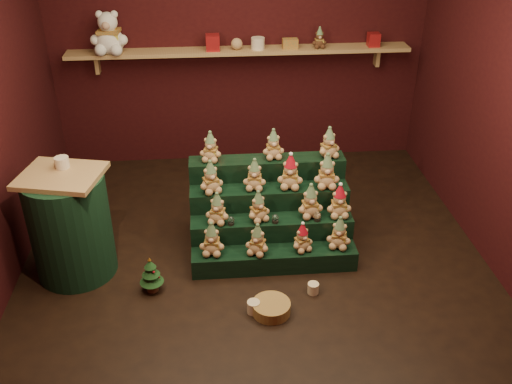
{
  "coord_description": "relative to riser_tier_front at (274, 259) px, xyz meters",
  "views": [
    {
      "loc": [
        -0.34,
        -4.03,
        3.03
      ],
      "look_at": [
        0.03,
        0.25,
        0.52
      ],
      "focal_mm": 40.0,
      "sensor_mm": 36.0,
      "label": 1
    }
  ],
  "objects": [
    {
      "name": "teddy_13",
      "position": [
        0.05,
        0.67,
        0.76
      ],
      "size": [
        0.2,
        0.19,
        0.27
      ],
      "primitive_type": null,
      "rotation": [
        0.0,
        0.0,
        0.07
      ],
      "color": "tan",
      "rests_on": "riser_tier_back"
    },
    {
      "name": "teddy_8",
      "position": [
        -0.51,
        0.42,
        0.6
      ],
      "size": [
        0.26,
        0.25,
        0.29
      ],
      "primitive_type": null,
      "rotation": [
        0.0,
        0.0,
        0.37
      ],
      "color": "tan",
      "rests_on": "riser_tier_midback"
    },
    {
      "name": "gift_tin_red_b",
      "position": [
        1.26,
        2.01,
        1.3
      ],
      "size": [
        0.12,
        0.12,
        0.14
      ],
      "primitive_type": "cube",
      "color": "maroon",
      "rests_on": "back_shelf"
    },
    {
      "name": "teddy_1",
      "position": [
        -0.14,
        -0.02,
        0.23
      ],
      "size": [
        0.26,
        0.25,
        0.28
      ],
      "primitive_type": null,
      "rotation": [
        0.0,
        0.0,
        -0.46
      ],
      "color": "tan",
      "rests_on": "riser_tier_front"
    },
    {
      "name": "gift_tin_red_a",
      "position": [
        -0.43,
        2.01,
        1.31
      ],
      "size": [
        0.14,
        0.14,
        0.16
      ],
      "primitive_type": "cube",
      "color": "maroon",
      "rests_on": "back_shelf"
    },
    {
      "name": "teddy_9",
      "position": [
        -0.13,
        0.44,
        0.59
      ],
      "size": [
        0.22,
        0.21,
        0.28
      ],
      "primitive_type": null,
      "rotation": [
        0.0,
        0.0,
        -0.14
      ],
      "color": "tan",
      "rests_on": "riser_tier_midback"
    },
    {
      "name": "riser_tier_midfront",
      "position": [
        0.0,
        0.22,
        0.09
      ],
      "size": [
        1.4,
        0.22,
        0.36
      ],
      "primitive_type": "cube",
      "color": "black",
      "rests_on": "ground"
    },
    {
      "name": "gift_tin_cream",
      "position": [
        0.04,
        2.01,
        1.29
      ],
      "size": [
        0.14,
        0.14,
        0.12
      ],
      "primitive_type": "cylinder",
      "color": "beige",
      "rests_on": "back_shelf"
    },
    {
      "name": "ground",
      "position": [
        -0.15,
        0.16,
        -0.09
      ],
      "size": [
        4.0,
        4.0,
        0.0
      ],
      "primitive_type": "plane",
      "color": "black",
      "rests_on": "ground"
    },
    {
      "name": "teddy_2",
      "position": [
        0.23,
        -0.0,
        0.22
      ],
      "size": [
        0.23,
        0.22,
        0.25
      ],
      "primitive_type": null,
      "rotation": [
        0.0,
        0.0,
        0.4
      ],
      "color": "tan",
      "rests_on": "riser_tier_front"
    },
    {
      "name": "teddy_12",
      "position": [
        -0.5,
        0.67,
        0.76
      ],
      "size": [
        0.23,
        0.21,
        0.27
      ],
      "primitive_type": null,
      "rotation": [
        0.0,
        0.0,
        -0.24
      ],
      "color": "tan",
      "rests_on": "riser_tier_back"
    },
    {
      "name": "side_table",
      "position": [
        -1.67,
        0.11,
        0.37
      ],
      "size": [
        0.71,
        0.65,
        0.94
      ],
      "rotation": [
        0.0,
        0.0,
        -0.23
      ],
      "color": "tan",
      "rests_on": "ground"
    },
    {
      "name": "front_wall",
      "position": [
        -0.15,
        -1.89,
        1.31
      ],
      "size": [
        4.0,
        0.1,
        2.8
      ],
      "primitive_type": "cube",
      "color": "black",
      "rests_on": "ground"
    },
    {
      "name": "mug_right",
      "position": [
        0.28,
        -0.35,
        -0.04
      ],
      "size": [
        0.09,
        0.09,
        0.09
      ],
      "primitive_type": "cylinder",
      "color": "beige",
      "rests_on": "ground"
    },
    {
      "name": "wicker_basket",
      "position": [
        -0.09,
        -0.55,
        -0.04
      ],
      "size": [
        0.3,
        0.3,
        0.09
      ],
      "primitive_type": "cylinder",
      "rotation": [
        0.0,
        0.0,
        -0.02
      ],
      "color": "#A27B41",
      "rests_on": "ground"
    },
    {
      "name": "teddy_6",
      "position": [
        0.33,
        0.24,
        0.42
      ],
      "size": [
        0.24,
        0.22,
        0.3
      ],
      "primitive_type": null,
      "rotation": [
        0.0,
        0.0,
        0.12
      ],
      "color": "tan",
      "rests_on": "riser_tier_midfront"
    },
    {
      "name": "shelf_plush_ball",
      "position": [
        -0.18,
        2.01,
        1.29
      ],
      "size": [
        0.12,
        0.12,
        0.12
      ],
      "primitive_type": "sphere",
      "color": "tan",
      "rests_on": "back_shelf"
    },
    {
      "name": "teddy_3",
      "position": [
        0.55,
        0.02,
        0.23
      ],
      "size": [
        0.25,
        0.24,
        0.29
      ],
      "primitive_type": null,
      "rotation": [
        0.0,
        0.0,
        -0.31
      ],
      "color": "tan",
      "rests_on": "riser_tier_front"
    },
    {
      "name": "snow_globe_c",
      "position": [
        0.38,
        0.16,
        0.31
      ],
      "size": [
        0.06,
        0.06,
        0.08
      ],
      "color": "black",
      "rests_on": "riser_tier_midfront"
    },
    {
      "name": "teddy_11",
      "position": [
        0.5,
        0.42,
        0.61
      ],
      "size": [
        0.24,
        0.22,
        0.31
      ],
      "primitive_type": null,
      "rotation": [
        0.0,
        0.0,
        -0.07
      ],
      "color": "tan",
      "rests_on": "riser_tier_midback"
    },
    {
      "name": "snow_globe_a",
      "position": [
        -0.36,
        0.16,
        0.31
      ],
      "size": [
        0.06,
        0.06,
        0.08
      ],
      "color": "black",
      "rests_on": "riser_tier_midfront"
    },
    {
      "name": "snow_globe_b",
      "position": [
        0.02,
        0.16,
        0.31
      ],
      "size": [
        0.06,
        0.06,
        0.08
      ],
      "color": "black",
      "rests_on": "riser_tier_midfront"
    },
    {
      "name": "teddy_14",
      "position": [
        0.55,
        0.65,
        0.77
      ],
      "size": [
        0.25,
        0.24,
        0.28
      ],
      "primitive_type": null,
      "rotation": [
        0.0,
        0.0,
        0.38
      ],
      "color": "tan",
      "rests_on": "riser_tier_back"
    },
    {
      "name": "teddy_5",
      "position": [
        -0.12,
        0.21,
        0.41
      ],
      "size": [
        0.25,
        0.24,
        0.27
      ],
      "primitive_type": null,
      "rotation": [
        0.0,
        0.0,
        0.44
      ],
      "color": "tan",
      "rests_on": "riser_tier_midfront"
    },
    {
      "name": "teddy_10",
      "position": [
        0.18,
        0.44,
        0.61
      ],
      "size": [
        0.25,
        0.24,
        0.31
      ],
      "primitive_type": null,
      "rotation": [
        0.0,
        0.0,
        -0.17
      ],
      "color": "tan",
      "rests_on": "riser_tier_midback"
    },
    {
      "name": "back_shelf",
      "position": [
        -0.15,
        2.03,
        1.2
      ],
      "size": [
        3.6,
        0.26,
        0.24
      ],
      "color": "tan",
      "rests_on": "ground"
    },
    {
      "name": "teddy_4",
      "position": [
        -0.46,
        0.21,
        0.41
      ],
      "size": [
        0.24,
        0.23,
        0.28
      ],
      "primitive_type": null,
      "rotation": [
        0.0,
        0.0,
        -0.29
      ],
      "color": "tan",
      "rests_on": "riser_tier_midfront"
    },
    {
      "name": "back_wall",
      "position": [
        -0.15,
        2.21,
        1.31
      ],
      "size": [
        4.0,
        0.1,
        2.8
      ],
      "primitive_type": "cube",
      "color": "black",
      "rests_on": "ground"
    },
    {
      "name": "brown_bear",
      "position": [
        0.68,
        2.0,
        1.34
      ],
      "size": [
        0.15,
        0.14,
        0.21
      ],
      "primitive_type": null,
      "rotation": [
        0.0,
        0.0,
        0.03
      ],
      "color": "#4D2819",
      "rests_on": "back_shelf"
    },
    {
      "name": "scarf_gift_box",
      "position": [
        0.38,
        2.01,
        1.28
      ],
      "size": [
        0.16,
        0.1,
        0.1
      ],
      "primitive_type": "cube",
      "color": "#CA5F1C",
      "rests_on": "back_shelf"
    },
    {
      "name": "riser_tier_front",
      "position": [
        0.0,
        0.0,
        0.0
      ],
      "size": [
        1.4,
        0.22,
        0.18
      ],
      "primitive_type": "cube",
      "color": "black",
      "rests_on": "ground"
    },
    {
      "name": "teddy_0",
      "position": [
        -0.52,
        0.01,
        0.24
      ],
      "size": [
        0.23,
        0.21,
        0.29
      ],
      "primitive_type": null,
      "rotation": [
        0.0,
        0.0,
        -0.12
      ],
      "color": "tan",
      "rests_on": "riser_tier_front"
    },
    {
      "name": "white_bear",
      "position": [
        -1.47,
        2.0,
        1.5
      ],
      "size": [
        0.41,
        0.37,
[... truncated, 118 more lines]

